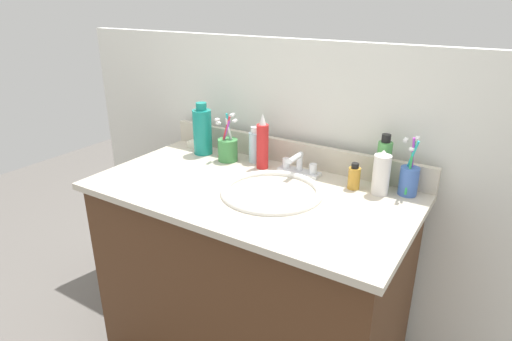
% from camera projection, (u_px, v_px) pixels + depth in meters
% --- Properties ---
extents(vanity_cabinet, '(1.05, 0.55, 0.81)m').
position_uv_depth(vanity_cabinet, '(251.00, 292.00, 1.63)').
color(vanity_cabinet, '#4C2D19').
rests_on(vanity_cabinet, ground_plane).
extents(countertop, '(1.09, 0.59, 0.02)m').
position_uv_depth(countertop, '(250.00, 191.00, 1.47)').
color(countertop, beige).
rests_on(countertop, vanity_cabinet).
extents(backsplash, '(1.09, 0.02, 0.09)m').
position_uv_depth(backsplash, '(290.00, 152.00, 1.68)').
color(backsplash, beige).
rests_on(backsplash, countertop).
extents(back_wall, '(2.19, 0.04, 1.30)m').
position_uv_depth(back_wall, '(295.00, 200.00, 1.81)').
color(back_wall, silver).
rests_on(back_wall, ground_plane).
extents(sink_basin, '(0.34, 0.34, 0.11)m').
position_uv_depth(sink_basin, '(271.00, 201.00, 1.45)').
color(sink_basin, white).
rests_on(sink_basin, countertop).
extents(faucet, '(0.16, 0.10, 0.08)m').
position_uv_depth(faucet, '(299.00, 167.00, 1.58)').
color(faucet, silver).
rests_on(faucet, countertop).
extents(bottle_oil_amber, '(0.04, 0.04, 0.09)m').
position_uv_depth(bottle_oil_amber, '(354.00, 177.00, 1.45)').
color(bottle_oil_amber, gold).
rests_on(bottle_oil_amber, countertop).
extents(bottle_gel_clear, '(0.05, 0.05, 0.14)m').
position_uv_depth(bottle_gel_clear, '(255.00, 146.00, 1.68)').
color(bottle_gel_clear, silver).
rests_on(bottle_gel_clear, countertop).
extents(bottle_toner_green, '(0.05, 0.05, 0.18)m').
position_uv_depth(bottle_toner_green, '(383.00, 162.00, 1.46)').
color(bottle_toner_green, '#4C9E4C').
rests_on(bottle_toner_green, countertop).
extents(bottle_lotion_white, '(0.06, 0.06, 0.15)m').
position_uv_depth(bottle_lotion_white, '(381.00, 174.00, 1.41)').
color(bottle_lotion_white, white).
rests_on(bottle_lotion_white, countertop).
extents(bottle_mouthwash_teal, '(0.08, 0.08, 0.21)m').
position_uv_depth(bottle_mouthwash_teal, '(202.00, 131.00, 1.76)').
color(bottle_mouthwash_teal, teal).
rests_on(bottle_mouthwash_teal, countertop).
extents(bottle_spray_red, '(0.04, 0.04, 0.21)m').
position_uv_depth(bottle_spray_red, '(262.00, 145.00, 1.61)').
color(bottle_spray_red, red).
rests_on(bottle_spray_red, countertop).
extents(cup_blue_plastic, '(0.07, 0.08, 0.20)m').
position_uv_depth(cup_blue_plastic, '(409.00, 179.00, 1.40)').
color(cup_blue_plastic, '#3F66B7').
rests_on(cup_blue_plastic, countertop).
extents(cup_green, '(0.08, 0.08, 0.19)m').
position_uv_depth(cup_green, '(228.00, 149.00, 1.70)').
color(cup_green, '#3F8C47').
rests_on(cup_green, countertop).
extents(soap_bar, '(0.06, 0.04, 0.02)m').
position_uv_depth(soap_bar, '(196.00, 144.00, 1.87)').
color(soap_bar, white).
rests_on(soap_bar, countertop).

